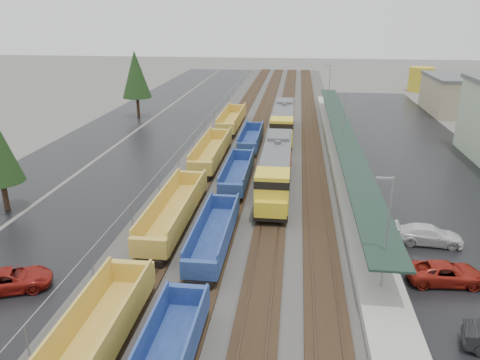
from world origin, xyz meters
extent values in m
cube|color=#302D2B|center=(0.00, 60.00, 0.04)|extent=(20.00, 160.00, 0.08)
cube|color=black|center=(-6.00, 60.00, 0.15)|extent=(2.60, 160.00, 0.15)
cube|color=#473326|center=(-6.72, 60.00, 0.27)|extent=(0.08, 160.00, 0.07)
cube|color=#473326|center=(-5.28, 60.00, 0.27)|extent=(0.08, 160.00, 0.07)
cube|color=black|center=(-2.00, 60.00, 0.15)|extent=(2.60, 160.00, 0.15)
cube|color=#473326|center=(-2.72, 60.00, 0.27)|extent=(0.08, 160.00, 0.07)
cube|color=#473326|center=(-1.28, 60.00, 0.27)|extent=(0.08, 160.00, 0.07)
cube|color=black|center=(2.00, 60.00, 0.15)|extent=(2.60, 160.00, 0.15)
cube|color=#473326|center=(1.28, 60.00, 0.27)|extent=(0.08, 160.00, 0.07)
cube|color=#473326|center=(2.72, 60.00, 0.27)|extent=(0.08, 160.00, 0.07)
cube|color=black|center=(6.00, 60.00, 0.15)|extent=(2.60, 160.00, 0.15)
cube|color=#473326|center=(5.28, 60.00, 0.27)|extent=(0.08, 160.00, 0.07)
cube|color=#473326|center=(6.72, 60.00, 0.27)|extent=(0.08, 160.00, 0.07)
cube|color=black|center=(-15.00, 60.00, 0.01)|extent=(10.00, 160.00, 0.02)
cube|color=black|center=(-25.00, 60.00, 0.01)|extent=(9.00, 160.00, 0.02)
cube|color=black|center=(19.00, 50.00, 0.01)|extent=(16.00, 100.00, 0.02)
cube|color=#9E9B93|center=(9.50, 50.00, 0.35)|extent=(3.00, 80.00, 0.70)
cylinder|color=gray|center=(9.50, 25.00, 1.90)|extent=(0.16, 0.16, 2.40)
cylinder|color=gray|center=(9.50, 40.00, 1.90)|extent=(0.16, 0.16, 2.40)
cylinder|color=gray|center=(9.50, 55.00, 1.90)|extent=(0.16, 0.16, 2.40)
cylinder|color=gray|center=(9.50, 70.00, 1.90)|extent=(0.16, 0.16, 2.40)
cylinder|color=gray|center=(9.50, 85.00, 1.90)|extent=(0.16, 0.16, 2.40)
cube|color=#182C23|center=(9.50, 50.00, 3.20)|extent=(2.60, 65.00, 0.15)
cylinder|color=gray|center=(9.50, 20.00, 4.00)|extent=(0.12, 0.12, 8.00)
cube|color=gray|center=(9.00, 20.00, 7.90)|extent=(1.00, 0.15, 0.12)
cylinder|color=gray|center=(9.50, 50.00, 4.00)|extent=(0.12, 0.12, 8.00)
cube|color=gray|center=(9.00, 50.00, 7.90)|extent=(1.00, 0.15, 0.12)
cylinder|color=gray|center=(9.50, 80.00, 4.00)|extent=(0.12, 0.12, 8.00)
cube|color=gray|center=(9.00, 80.00, 7.90)|extent=(1.00, 0.15, 0.12)
cylinder|color=gray|center=(-9.50, 12.00, 1.00)|extent=(0.08, 0.08, 2.00)
cylinder|color=gray|center=(-9.50, 20.00, 1.00)|extent=(0.08, 0.08, 2.00)
cylinder|color=gray|center=(-9.50, 28.00, 1.00)|extent=(0.08, 0.08, 2.00)
cylinder|color=gray|center=(-9.50, 36.00, 1.00)|extent=(0.08, 0.08, 2.00)
cylinder|color=gray|center=(-9.50, 44.00, 1.00)|extent=(0.08, 0.08, 2.00)
cylinder|color=gray|center=(-9.50, 52.00, 1.00)|extent=(0.08, 0.08, 2.00)
cylinder|color=gray|center=(-9.50, 60.00, 1.00)|extent=(0.08, 0.08, 2.00)
cylinder|color=gray|center=(-9.50, 68.00, 1.00)|extent=(0.08, 0.08, 2.00)
cylinder|color=gray|center=(-9.50, 76.00, 1.00)|extent=(0.08, 0.08, 2.00)
cylinder|color=gray|center=(-9.50, 84.00, 1.00)|extent=(0.08, 0.08, 2.00)
cylinder|color=gray|center=(-9.50, 92.00, 1.00)|extent=(0.08, 0.08, 2.00)
cylinder|color=gray|center=(-9.50, 100.00, 1.00)|extent=(0.08, 0.08, 2.00)
cylinder|color=gray|center=(-9.50, 108.00, 1.00)|extent=(0.08, 0.08, 2.00)
cylinder|color=gray|center=(-9.50, 116.00, 1.00)|extent=(0.08, 0.08, 2.00)
cylinder|color=gray|center=(-9.50, 124.00, 1.00)|extent=(0.08, 0.08, 2.00)
cylinder|color=gray|center=(-9.50, 132.00, 1.00)|extent=(0.08, 0.08, 2.00)
cube|color=gray|center=(-9.50, 60.00, 2.00)|extent=(0.05, 160.00, 0.05)
ellipsoid|color=#42513F|center=(-30.00, 200.00, 0.00)|extent=(154.00, 110.00, 19.80)
ellipsoid|color=#42513F|center=(40.00, 210.00, 0.00)|extent=(196.00, 140.00, 25.20)
cylinder|color=#332316|center=(-22.00, 30.00, 1.35)|extent=(0.50, 0.50, 2.70)
cylinder|color=#332316|center=(-23.00, 70.00, 1.65)|extent=(0.50, 0.50, 3.30)
cone|color=black|center=(-23.00, 70.00, 7.15)|extent=(4.84, 4.84, 7.70)
cylinder|color=#332316|center=(28.00, 58.00, 1.50)|extent=(0.50, 0.50, 3.00)
cube|color=black|center=(2.00, 38.35, 0.83)|extent=(2.87, 19.15, 0.38)
cube|color=yellow|center=(2.00, 39.31, 2.45)|extent=(2.68, 15.32, 2.87)
cube|color=yellow|center=(2.00, 30.88, 2.65)|extent=(2.87, 3.06, 3.25)
cube|color=black|center=(2.00, 30.88, 3.60)|extent=(2.92, 3.11, 0.67)
cube|color=yellow|center=(2.00, 29.16, 1.69)|extent=(2.68, 0.96, 1.34)
cube|color=#59595B|center=(2.00, 39.31, 3.99)|extent=(2.73, 15.32, 0.34)
cube|color=maroon|center=(0.64, 39.31, 1.31)|extent=(0.04, 15.32, 0.34)
cube|color=maroon|center=(3.36, 39.31, 1.31)|extent=(0.04, 15.32, 0.34)
cube|color=black|center=(2.00, 38.35, 0.44)|extent=(2.11, 5.74, 0.57)
cube|color=black|center=(2.00, 31.65, 0.54)|extent=(2.30, 3.83, 0.48)
cube|color=black|center=(2.00, 45.05, 0.54)|extent=(2.30, 3.83, 0.48)
cylinder|color=#59595B|center=(2.00, 40.26, 4.27)|extent=(0.67, 0.67, 0.48)
cube|color=#59595B|center=(2.00, 43.14, 4.22)|extent=(2.30, 3.83, 0.48)
cube|color=black|center=(2.00, 59.35, 0.83)|extent=(2.87, 19.15, 0.38)
cube|color=yellow|center=(2.00, 60.31, 2.45)|extent=(2.68, 15.32, 2.87)
cube|color=yellow|center=(2.00, 51.88, 2.65)|extent=(2.87, 3.06, 3.25)
cube|color=black|center=(2.00, 51.88, 3.60)|extent=(2.92, 3.11, 0.67)
cube|color=yellow|center=(2.00, 50.16, 1.69)|extent=(2.68, 0.96, 1.34)
cube|color=#59595B|center=(2.00, 60.31, 3.99)|extent=(2.73, 15.32, 0.34)
cube|color=maroon|center=(0.64, 60.31, 1.31)|extent=(0.04, 15.32, 0.34)
cube|color=maroon|center=(3.36, 60.31, 1.31)|extent=(0.04, 15.32, 0.34)
cube|color=black|center=(2.00, 59.35, 0.44)|extent=(2.11, 5.74, 0.57)
cube|color=black|center=(2.00, 52.65, 0.54)|extent=(2.30, 3.83, 0.48)
cube|color=black|center=(2.00, 66.05, 0.54)|extent=(2.30, 3.83, 0.48)
cylinder|color=#59595B|center=(2.00, 61.26, 4.27)|extent=(0.67, 0.67, 0.48)
cube|color=#59595B|center=(2.00, 64.14, 4.22)|extent=(2.30, 3.83, 0.48)
cube|color=gold|center=(-7.30, 11.15, 1.81)|extent=(0.16, 13.87, 1.87)
cube|color=gold|center=(-4.70, 11.15, 1.81)|extent=(0.16, 13.87, 1.87)
cube|color=gold|center=(-6.00, 18.29, 1.60)|extent=(2.70, 0.52, 1.46)
cube|color=black|center=(-6.00, 17.56, 0.56)|extent=(2.08, 2.29, 0.52)
cube|color=gold|center=(-6.00, 28.66, 0.87)|extent=(2.70, 13.87, 0.26)
cube|color=gold|center=(-7.30, 28.66, 1.81)|extent=(0.16, 13.87, 1.87)
cube|color=gold|center=(-4.70, 28.66, 1.81)|extent=(0.16, 13.87, 1.87)
cube|color=gold|center=(-6.00, 21.51, 1.60)|extent=(2.70, 0.52, 1.46)
cube|color=gold|center=(-6.00, 35.80, 1.60)|extent=(2.70, 0.52, 1.46)
cube|color=black|center=(-6.00, 22.24, 0.56)|extent=(2.08, 2.29, 0.52)
cube|color=black|center=(-6.00, 35.07, 0.56)|extent=(2.08, 2.29, 0.52)
cube|color=gold|center=(-6.00, 46.16, 0.87)|extent=(2.70, 13.87, 0.26)
cube|color=gold|center=(-7.30, 46.16, 1.81)|extent=(0.16, 13.87, 1.87)
cube|color=gold|center=(-4.70, 46.16, 1.81)|extent=(0.16, 13.87, 1.87)
cube|color=gold|center=(-6.00, 39.02, 1.60)|extent=(2.70, 0.52, 1.46)
cube|color=gold|center=(-6.00, 53.31, 1.60)|extent=(2.70, 0.52, 1.46)
cube|color=black|center=(-6.00, 39.75, 0.56)|extent=(2.08, 2.29, 0.52)
cube|color=black|center=(-6.00, 52.58, 0.56)|extent=(2.08, 2.29, 0.52)
cube|color=gold|center=(-6.00, 63.67, 0.87)|extent=(2.70, 13.87, 0.26)
cube|color=gold|center=(-7.30, 63.67, 1.81)|extent=(0.16, 13.87, 1.87)
cube|color=gold|center=(-4.70, 63.67, 1.81)|extent=(0.16, 13.87, 1.87)
cube|color=gold|center=(-6.00, 56.53, 1.60)|extent=(2.70, 0.52, 1.46)
cube|color=gold|center=(-6.00, 70.82, 1.60)|extent=(2.70, 0.52, 1.46)
cube|color=black|center=(-6.00, 57.26, 0.56)|extent=(2.08, 2.29, 0.52)
cube|color=black|center=(-6.00, 70.09, 0.56)|extent=(2.08, 2.29, 0.52)
cube|color=navy|center=(-3.16, 10.77, 1.64)|extent=(0.14, 10.93, 1.67)
cube|color=navy|center=(-2.00, 16.42, 1.46)|extent=(2.41, 0.46, 1.30)
cube|color=black|center=(-2.00, 15.78, 0.53)|extent=(1.85, 2.04, 0.46)
cube|color=navy|center=(-2.00, 24.94, 0.81)|extent=(2.41, 10.93, 0.23)
cube|color=navy|center=(-3.16, 24.94, 1.64)|extent=(0.14, 10.93, 1.67)
cube|color=navy|center=(-0.84, 24.94, 1.64)|extent=(0.14, 10.93, 1.67)
cube|color=navy|center=(-2.00, 19.29, 1.46)|extent=(2.41, 0.46, 1.30)
cube|color=navy|center=(-2.00, 30.59, 1.46)|extent=(2.41, 0.46, 1.30)
cube|color=black|center=(-2.00, 19.94, 0.53)|extent=(1.85, 2.04, 0.46)
cube|color=black|center=(-2.00, 29.94, 0.53)|extent=(1.85, 2.04, 0.46)
cube|color=navy|center=(-2.00, 39.10, 0.81)|extent=(2.41, 10.93, 0.23)
cube|color=navy|center=(-3.16, 39.10, 1.64)|extent=(0.14, 10.93, 1.67)
cube|color=navy|center=(-0.84, 39.10, 1.64)|extent=(0.14, 10.93, 1.67)
cube|color=navy|center=(-2.00, 33.46, 1.46)|extent=(2.41, 0.46, 1.30)
cube|color=navy|center=(-2.00, 44.75, 1.46)|extent=(2.41, 0.46, 1.30)
cube|color=black|center=(-2.00, 34.10, 0.53)|extent=(1.85, 2.04, 0.46)
cube|color=black|center=(-2.00, 44.10, 0.53)|extent=(1.85, 2.04, 0.46)
cube|color=navy|center=(-2.00, 53.27, 0.81)|extent=(2.41, 10.93, 0.23)
cube|color=navy|center=(-3.16, 53.27, 1.64)|extent=(0.14, 10.93, 1.67)
cube|color=navy|center=(-0.84, 53.27, 1.64)|extent=(0.14, 10.93, 1.67)
cube|color=navy|center=(-2.00, 47.62, 1.46)|extent=(2.41, 0.46, 1.30)
cube|color=navy|center=(-2.00, 58.92, 1.46)|extent=(2.41, 0.46, 1.30)
cube|color=black|center=(-2.00, 48.27, 0.53)|extent=(1.85, 2.04, 0.46)
cube|color=black|center=(-2.00, 58.27, 0.53)|extent=(1.85, 2.04, 0.46)
cylinder|color=gold|center=(31.17, 104.02, 2.66)|extent=(5.31, 5.31, 5.31)
imported|color=maroon|center=(-14.11, 17.81, 0.72)|extent=(4.25, 5.72, 1.44)
imported|color=maroon|center=(14.02, 22.10, 0.70)|extent=(2.66, 5.20, 1.41)
imported|color=silver|center=(14.31, 27.72, 0.74)|extent=(2.42, 5.21, 1.47)
camera|label=1|loc=(3.76, -6.27, 16.99)|focal=35.00mm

